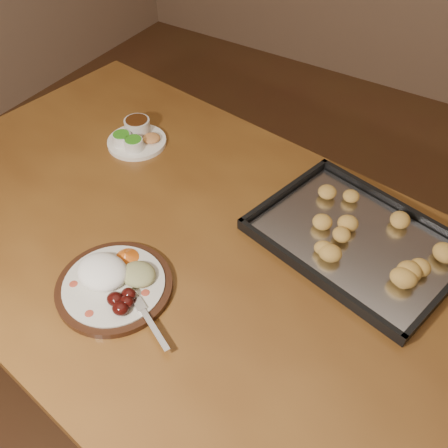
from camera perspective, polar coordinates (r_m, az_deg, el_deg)
The scene contains 5 objects.
ground at distance 1.82m, azimuth 4.72°, elevation -14.66°, with size 4.00×4.00×0.00m, color #50361B.
dining_table at distance 1.21m, azimuth -4.19°, elevation -4.47°, with size 1.61×1.10×0.75m.
dinner_plate at distance 1.05m, azimuth -12.49°, elevation -6.38°, with size 0.31×0.24×0.06m.
condiment_saucer at distance 1.41m, azimuth -10.05°, elevation 9.78°, with size 0.16×0.16×0.05m.
baking_tray at distance 1.15m, azimuth 14.93°, elevation -1.53°, with size 0.50×0.41×0.05m.
Camera 1 is at (0.36, -0.84, 1.58)m, focal length 40.00 mm.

